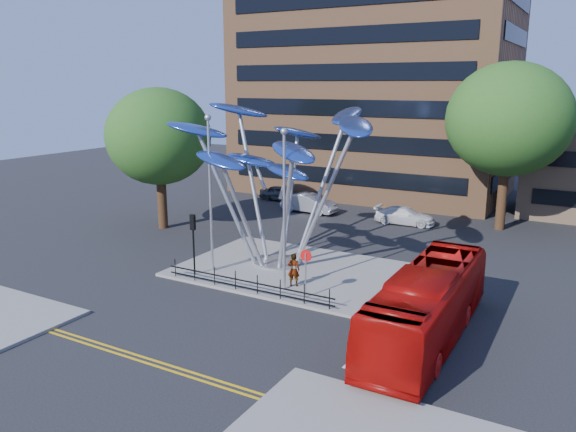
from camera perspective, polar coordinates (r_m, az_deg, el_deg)
The scene contains 18 objects.
ground at distance 27.34m, azimuth -4.48°, elevation -9.42°, with size 120.00×120.00×0.00m, color black.
traffic_island at distance 32.57m, azimuth -0.03°, elevation -5.43°, with size 12.00×9.00×0.15m, color slate.
double_yellow_near at distance 23.09m, azimuth -13.07°, elevation -14.22°, with size 40.00×0.12×0.01m, color gold.
double_yellow_far at distance 22.90m, azimuth -13.60°, elevation -14.49°, with size 40.00×0.12×0.01m, color gold.
brick_tower at distance 56.74m, azimuth 9.01°, elevation 17.66°, with size 25.00×15.00×30.00m, color #92623F.
tree_right at distance 43.35m, azimuth 21.53°, elevation 9.09°, with size 8.80×8.80×12.11m.
tree_left at distance 41.96m, azimuth -13.00°, elevation 7.85°, with size 7.60×7.60×10.32m.
leaf_sculpture at distance 32.18m, azimuth -1.09°, elevation 6.76°, with size 12.72×9.54×9.51m.
street_lamp_left at distance 31.13m, azimuth -7.94°, elevation 3.59°, with size 0.36×0.36×8.80m.
street_lamp_right at distance 28.03m, azimuth -0.39°, elevation 2.10°, with size 0.36×0.36×8.30m.
traffic_light_island at distance 31.25m, azimuth -9.62°, elevation -1.58°, with size 0.28×0.18×3.42m.
no_entry_sign_island at distance 27.76m, azimuth 1.82°, elevation -5.02°, with size 0.60×0.10×2.45m.
pedestrian_railing_front at distance 28.97m, azimuth -4.26°, elevation -6.91°, with size 10.00×0.06×1.00m.
red_bus at distance 24.37m, azimuth 14.00°, elevation -8.75°, with size 2.62×11.18×3.11m, color #A80A07.
pedestrian at distance 29.51m, azimuth 0.57°, elevation -5.48°, with size 0.65×0.42×1.77m, color gray.
parked_car_left at distance 51.70m, azimuth -0.71°, elevation 2.31°, with size 1.61×4.00×1.36m, color #383C3F.
parked_car_mid at distance 46.93m, azimuth 2.17°, elevation 1.31°, with size 1.67×4.79×1.58m, color #ACADB4.
parked_car_right at distance 43.91m, azimuth 11.79°, elevation 0.02°, with size 1.85×4.56×1.32m, color silver.
Camera 1 is at (14.23, -20.82, 10.55)m, focal length 35.00 mm.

